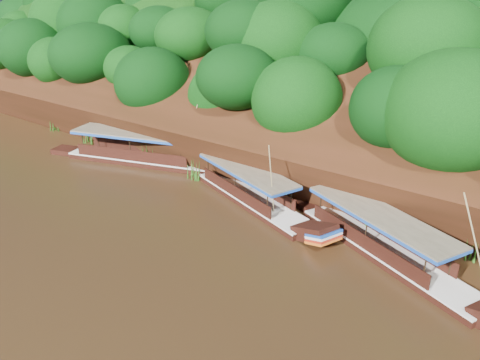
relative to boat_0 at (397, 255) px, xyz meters
The scene contains 6 objects.
ground 12.30m from the boat_0, 147.79° to the right, with size 160.00×160.00×0.00m, color black.
riverbank 19.28m from the boat_0, 122.77° to the left, with size 120.00×30.06×19.40m.
boat_0 is the anchor object (origin of this frame).
boat_1 10.21m from the boat_0, behind, with size 13.49×6.24×5.71m.
boat_2 21.93m from the boat_0, behind, with size 16.65×7.37×6.87m.
reeds 14.02m from the boat_0, 168.35° to the left, with size 49.72×2.29×1.90m.
Camera 1 is at (16.95, -15.86, 13.95)m, focal length 35.00 mm.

